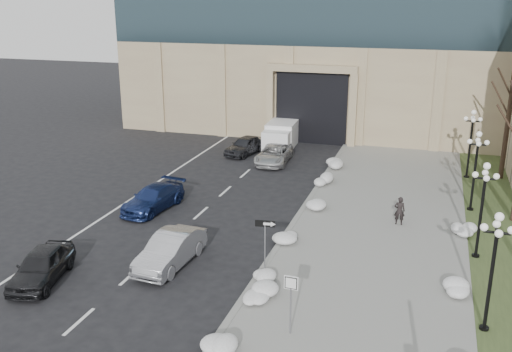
{
  "coord_description": "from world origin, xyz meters",
  "views": [
    {
      "loc": [
        5.79,
        -14.22,
        11.99
      ],
      "look_at": [
        -2.28,
        11.21,
        3.5
      ],
      "focal_mm": 40.0,
      "sensor_mm": 36.0,
      "label": 1
    }
  ],
  "objects_px": {
    "car_c": "(153,198)",
    "lamppost_a": "(494,257)",
    "one_way_sign": "(268,230)",
    "lamppost_d": "(471,135)",
    "box_truck": "(283,133)",
    "car_b": "(170,250)",
    "lamppost_b": "(483,198)",
    "car_e": "(245,145)",
    "pedestrian": "(400,211)",
    "lamppost_c": "(476,160)",
    "keep_sign": "(291,292)",
    "car_a": "(42,266)",
    "car_d": "(274,155)"
  },
  "relations": [
    {
      "from": "lamppost_a",
      "to": "box_truck",
      "type": "bearing_deg",
      "value": 120.32
    },
    {
      "from": "car_a",
      "to": "keep_sign",
      "type": "distance_m",
      "value": 11.48
    },
    {
      "from": "car_a",
      "to": "lamppost_c",
      "type": "relative_size",
      "value": 0.9
    },
    {
      "from": "keep_sign",
      "to": "box_truck",
      "type": "bearing_deg",
      "value": 108.04
    },
    {
      "from": "box_truck",
      "to": "pedestrian",
      "type": "bearing_deg",
      "value": -58.18
    },
    {
      "from": "keep_sign",
      "to": "lamppost_a",
      "type": "distance_m",
      "value": 7.37
    },
    {
      "from": "car_e",
      "to": "keep_sign",
      "type": "distance_m",
      "value": 25.25
    },
    {
      "from": "lamppost_c",
      "to": "keep_sign",
      "type": "bearing_deg",
      "value": -113.79
    },
    {
      "from": "lamppost_c",
      "to": "one_way_sign",
      "type": "bearing_deg",
      "value": -129.94
    },
    {
      "from": "car_c",
      "to": "lamppost_d",
      "type": "relative_size",
      "value": 0.99
    },
    {
      "from": "one_way_sign",
      "to": "lamppost_d",
      "type": "height_order",
      "value": "lamppost_d"
    },
    {
      "from": "pedestrian",
      "to": "lamppost_a",
      "type": "relative_size",
      "value": 0.33
    },
    {
      "from": "car_e",
      "to": "box_truck",
      "type": "xyz_separation_m",
      "value": [
        2.06,
        3.74,
        0.26
      ]
    },
    {
      "from": "car_c",
      "to": "lamppost_c",
      "type": "distance_m",
      "value": 18.6
    },
    {
      "from": "pedestrian",
      "to": "lamppost_b",
      "type": "distance_m",
      "value": 5.27
    },
    {
      "from": "car_c",
      "to": "lamppost_a",
      "type": "height_order",
      "value": "lamppost_a"
    },
    {
      "from": "car_e",
      "to": "lamppost_a",
      "type": "xyz_separation_m",
      "value": [
        16.44,
        -20.84,
        2.36
      ]
    },
    {
      "from": "box_truck",
      "to": "keep_sign",
      "type": "height_order",
      "value": "keep_sign"
    },
    {
      "from": "box_truck",
      "to": "one_way_sign",
      "type": "relative_size",
      "value": 2.61
    },
    {
      "from": "lamppost_a",
      "to": "lamppost_b",
      "type": "height_order",
      "value": "same"
    },
    {
      "from": "car_e",
      "to": "pedestrian",
      "type": "relative_size",
      "value": 2.67
    },
    {
      "from": "car_e",
      "to": "lamppost_a",
      "type": "distance_m",
      "value": 26.65
    },
    {
      "from": "car_b",
      "to": "box_truck",
      "type": "height_order",
      "value": "box_truck"
    },
    {
      "from": "car_c",
      "to": "lamppost_a",
      "type": "distance_m",
      "value": 19.44
    },
    {
      "from": "car_b",
      "to": "car_e",
      "type": "height_order",
      "value": "car_b"
    },
    {
      "from": "keep_sign",
      "to": "lamppost_b",
      "type": "xyz_separation_m",
      "value": [
        6.82,
        8.98,
        1.27
      ]
    },
    {
      "from": "one_way_sign",
      "to": "lamppost_d",
      "type": "bearing_deg",
      "value": 53.48
    },
    {
      "from": "car_c",
      "to": "pedestrian",
      "type": "height_order",
      "value": "pedestrian"
    },
    {
      "from": "pedestrian",
      "to": "lamppost_c",
      "type": "xyz_separation_m",
      "value": [
        3.8,
        3.56,
        2.17
      ]
    },
    {
      "from": "car_c",
      "to": "lamppost_a",
      "type": "bearing_deg",
      "value": -15.72
    },
    {
      "from": "car_d",
      "to": "pedestrian",
      "type": "xyz_separation_m",
      "value": [
        9.8,
        -9.71,
        0.25
      ]
    },
    {
      "from": "pedestrian",
      "to": "keep_sign",
      "type": "height_order",
      "value": "keep_sign"
    },
    {
      "from": "lamppost_b",
      "to": "car_b",
      "type": "bearing_deg",
      "value": -159.6
    },
    {
      "from": "box_truck",
      "to": "lamppost_a",
      "type": "xyz_separation_m",
      "value": [
        14.37,
        -24.58,
        2.09
      ]
    },
    {
      "from": "car_d",
      "to": "car_c",
      "type": "bearing_deg",
      "value": -112.24
    },
    {
      "from": "car_d",
      "to": "box_truck",
      "type": "distance_m",
      "value": 5.5
    },
    {
      "from": "lamppost_b",
      "to": "one_way_sign",
      "type": "bearing_deg",
      "value": -154.56
    },
    {
      "from": "car_a",
      "to": "car_b",
      "type": "xyz_separation_m",
      "value": [
        4.69,
        3.1,
        0.03
      ]
    },
    {
      "from": "car_b",
      "to": "one_way_sign",
      "type": "bearing_deg",
      "value": 12.65
    },
    {
      "from": "box_truck",
      "to": "lamppost_a",
      "type": "relative_size",
      "value": 1.36
    },
    {
      "from": "car_e",
      "to": "box_truck",
      "type": "distance_m",
      "value": 4.28
    },
    {
      "from": "car_c",
      "to": "lamppost_c",
      "type": "relative_size",
      "value": 0.99
    },
    {
      "from": "pedestrian",
      "to": "lamppost_d",
      "type": "height_order",
      "value": "lamppost_d"
    },
    {
      "from": "car_a",
      "to": "pedestrian",
      "type": "relative_size",
      "value": 2.71
    },
    {
      "from": "car_a",
      "to": "one_way_sign",
      "type": "bearing_deg",
      "value": 9.53
    },
    {
      "from": "car_b",
      "to": "lamppost_b",
      "type": "bearing_deg",
      "value": 23.81
    },
    {
      "from": "car_d",
      "to": "one_way_sign",
      "type": "height_order",
      "value": "one_way_sign"
    },
    {
      "from": "pedestrian",
      "to": "lamppost_b",
      "type": "relative_size",
      "value": 0.33
    },
    {
      "from": "car_b",
      "to": "lamppost_b",
      "type": "height_order",
      "value": "lamppost_b"
    },
    {
      "from": "car_b",
      "to": "car_c",
      "type": "distance_m",
      "value": 7.51
    }
  ]
}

